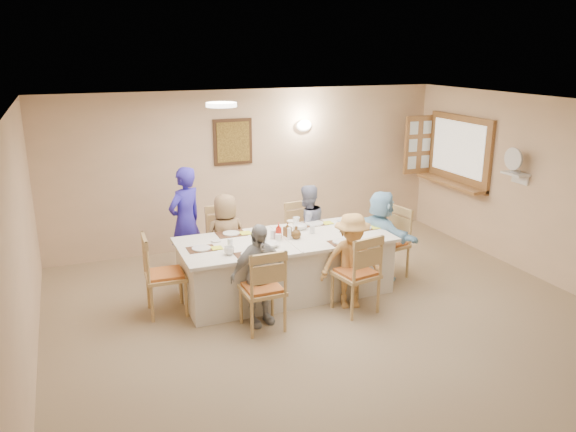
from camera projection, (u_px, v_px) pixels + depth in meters
name	position (u px, v px, depth m)	size (l,w,h in m)	color
ground	(351.00, 337.00, 6.28)	(7.00, 7.00, 0.00)	#9B8565
room_walls	(356.00, 207.00, 5.85)	(7.00, 7.00, 7.00)	tan
wall_picture	(233.00, 142.00, 8.76)	(0.62, 0.05, 0.72)	#3E2615
wall_sconce	(304.00, 125.00, 9.11)	(0.26, 0.09, 0.18)	white
ceiling_light	(221.00, 105.00, 6.55)	(0.36, 0.36, 0.05)	white
serving_hatch	(459.00, 151.00, 9.13)	(0.06, 1.50, 1.15)	olive
hatch_sill	(450.00, 183.00, 9.24)	(0.30, 1.50, 0.05)	olive
shutter_door	(419.00, 145.00, 9.71)	(0.55, 0.04, 1.00)	olive
fan_shelf	(515.00, 174.00, 7.93)	(0.22, 0.36, 0.03)	white
desk_fan	(515.00, 163.00, 7.88)	(0.30, 0.30, 0.28)	#A5A5A8
dining_table	(285.00, 266.00, 7.32)	(2.74, 1.16, 0.76)	silver
chair_back_left	(224.00, 244.00, 7.78)	(0.48, 0.48, 1.01)	tan
chair_back_right	(303.00, 235.00, 8.22)	(0.45, 0.45, 0.95)	tan
chair_front_left	(262.00, 288.00, 6.36)	(0.48, 0.48, 0.99)	tan
chair_front_right	(356.00, 272.00, 6.78)	(0.48, 0.48, 1.01)	tan
chair_left_end	(165.00, 274.00, 6.73)	(0.48, 0.48, 1.01)	tan
chair_right_end	(388.00, 243.00, 7.84)	(0.47, 0.47, 0.99)	tan
diner_back_left	(226.00, 238.00, 7.64)	(0.62, 0.42, 1.24)	olive
diner_back_right	(307.00, 228.00, 8.06)	(0.69, 0.58, 1.26)	#8086A3
diner_front_left	(259.00, 275.00, 6.43)	(0.75, 0.41, 1.22)	#A4A4A4
diner_front_right	(351.00, 261.00, 6.86)	(0.86, 0.60, 1.21)	tan
diner_right_end	(381.00, 235.00, 7.75)	(0.56, 1.21, 1.26)	#9FDAFF
caregiver	(186.00, 221.00, 7.85)	(0.68, 0.61, 1.56)	#2F26B6
placemat_fl	(251.00, 255.00, 6.62)	(0.37, 0.27, 0.01)	#472B19
plate_fl	(251.00, 254.00, 6.62)	(0.25, 0.25, 0.02)	white
napkin_fl	(267.00, 254.00, 6.64)	(0.14, 0.14, 0.01)	#E3F032
placemat_fr	(342.00, 242.00, 7.05)	(0.32, 0.24, 0.01)	#472B19
plate_fr	(342.00, 242.00, 7.04)	(0.24, 0.24, 0.01)	white
napkin_fr	(357.00, 241.00, 7.07)	(0.15, 0.15, 0.01)	#E3F032
placemat_bl	(231.00, 234.00, 7.37)	(0.38, 0.28, 0.01)	#472B19
plate_bl	(231.00, 233.00, 7.36)	(0.22, 0.22, 0.01)	white
napkin_bl	(245.00, 233.00, 7.38)	(0.15, 0.15, 0.01)	#E3F032
placemat_br	(314.00, 224.00, 7.79)	(0.33, 0.25, 0.01)	#472B19
plate_br	(314.00, 223.00, 7.79)	(0.25, 0.25, 0.02)	white
napkin_br	(328.00, 223.00, 7.81)	(0.14, 0.14, 0.01)	#E3F032
placemat_le	(201.00, 249.00, 6.81)	(0.34, 0.25, 0.01)	#472B19
plate_le	(201.00, 248.00, 6.81)	(0.23, 0.23, 0.01)	white
napkin_le	(217.00, 248.00, 6.83)	(0.13, 0.13, 0.01)	#E3F032
placemat_re	(362.00, 228.00, 7.61)	(0.34, 0.26, 0.01)	#472B19
plate_re	(362.00, 227.00, 7.60)	(0.26, 0.26, 0.02)	white
napkin_re	(376.00, 227.00, 7.62)	(0.15, 0.15, 0.01)	#E3F032
teacup_a	(229.00, 251.00, 6.62)	(0.15, 0.15, 0.10)	white
teacup_b	(296.00, 220.00, 7.80)	(0.10, 0.10, 0.09)	white
bowl_a	(271.00, 245.00, 6.89)	(0.24, 0.24, 0.05)	white
bowl_b	(300.00, 227.00, 7.57)	(0.24, 0.24, 0.06)	white
condiment_ketchup	(279.00, 231.00, 7.13)	(0.11, 0.11, 0.22)	#AC1C0E
condiment_brown	(287.00, 229.00, 7.26)	(0.11, 0.11, 0.19)	#543716
condiment_malt	(296.00, 232.00, 7.17)	(0.17, 0.17, 0.17)	#543716
drinking_glass	(273.00, 234.00, 7.18)	(0.07, 0.07, 0.11)	silver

